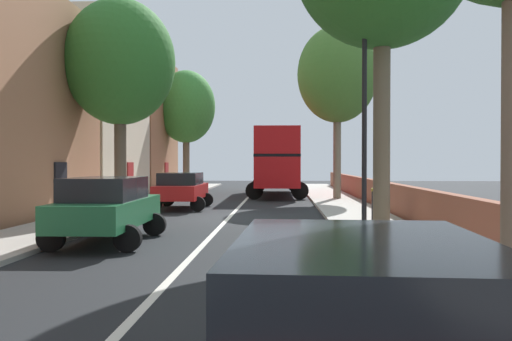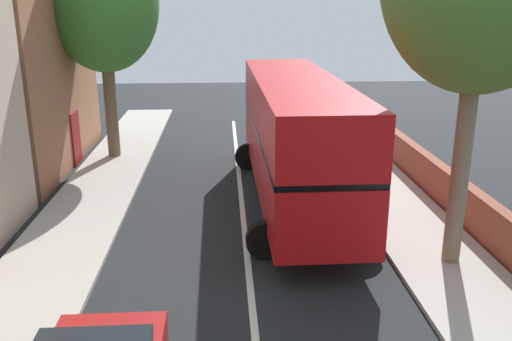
% 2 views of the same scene
% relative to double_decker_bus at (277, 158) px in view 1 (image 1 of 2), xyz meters
% --- Properties ---
extents(ground_plane, '(84.00, 84.00, 0.00)m').
position_rel_double_decker_bus_xyz_m(ground_plane, '(-1.70, -14.13, -2.36)').
color(ground_plane, black).
extents(road_centre_line, '(0.16, 54.00, 0.01)m').
position_rel_double_decker_bus_xyz_m(road_centre_line, '(-1.70, -14.13, -2.35)').
color(road_centre_line, silver).
rests_on(road_centre_line, ground).
extents(sidewalk_left, '(2.60, 60.00, 0.12)m').
position_rel_double_decker_bus_xyz_m(sidewalk_left, '(-6.60, -14.13, -2.30)').
color(sidewalk_left, '#B2ADA3').
rests_on(sidewalk_left, ground).
extents(sidewalk_right, '(2.60, 60.00, 0.12)m').
position_rel_double_decker_bus_xyz_m(sidewalk_right, '(3.20, -14.13, -2.30)').
color(sidewalk_right, '#B2ADA3').
rests_on(sidewalk_right, ground).
extents(terraced_houses_left, '(4.07, 47.62, 9.80)m').
position_rel_double_decker_bus_xyz_m(terraced_houses_left, '(-10.20, -13.90, 2.36)').
color(terraced_houses_left, brown).
rests_on(terraced_houses_left, ground).
extents(boundary_wall_right, '(0.36, 54.00, 1.26)m').
position_rel_double_decker_bus_xyz_m(boundary_wall_right, '(4.75, -14.13, -1.73)').
color(boundary_wall_right, brown).
rests_on(boundary_wall_right, ground).
extents(double_decker_bus, '(3.64, 11.47, 4.06)m').
position_rel_double_decker_bus_xyz_m(double_decker_bus, '(0.00, 0.00, 0.00)').
color(double_decker_bus, red).
rests_on(double_decker_bus, ground).
extents(parked_car_red_left_0, '(2.52, 4.42, 1.63)m').
position_rel_double_decker_bus_xyz_m(parked_car_red_left_0, '(-4.20, -10.36, -1.42)').
color(parked_car_red_left_0, '#AD1919').
rests_on(parked_car_red_left_0, ground).
extents(parked_car_green_left_1, '(2.48, 4.61, 1.70)m').
position_rel_double_decker_bus_xyz_m(parked_car_green_left_1, '(-4.20, -20.77, -1.39)').
color(parked_car_green_left_1, '#1E6038').
rests_on(parked_car_green_left_1, ground).
extents(parked_car_red_right_2, '(2.55, 4.27, 1.59)m').
position_rel_double_decker_bus_xyz_m(parked_car_red_right_2, '(0.80, -30.85, -1.44)').
color(parked_car_red_right_2, '#AD1919').
rests_on(parked_car_red_right_2, ground).
extents(street_tree_left_0, '(4.57, 4.57, 8.76)m').
position_rel_double_decker_bus_xyz_m(street_tree_left_0, '(-6.43, -12.18, 3.87)').
color(street_tree_left_0, brown).
rests_on(street_tree_left_0, sidewalk_left).
extents(street_tree_left_2, '(4.35, 4.35, 8.87)m').
position_rel_double_decker_bus_xyz_m(street_tree_left_2, '(-6.83, 5.81, 3.88)').
color(street_tree_left_2, brown).
rests_on(street_tree_left_2, sidewalk_left).
extents(street_tree_right_3, '(4.38, 4.38, 9.48)m').
position_rel_double_decker_bus_xyz_m(street_tree_right_3, '(3.35, -4.54, 4.54)').
color(street_tree_right_3, '#7A6B56').
rests_on(street_tree_right_3, sidewalk_right).
extents(lamppost_right, '(0.32, 0.32, 6.31)m').
position_rel_double_decker_bus_xyz_m(lamppost_right, '(2.60, -19.17, 1.45)').
color(lamppost_right, black).
rests_on(lamppost_right, sidewalk_right).
extents(litter_bin_right, '(0.55, 0.55, 1.09)m').
position_rel_double_decker_bus_xyz_m(litter_bin_right, '(3.60, -15.97, -1.69)').
color(litter_bin_right, black).
rests_on(litter_bin_right, sidewalk_right).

